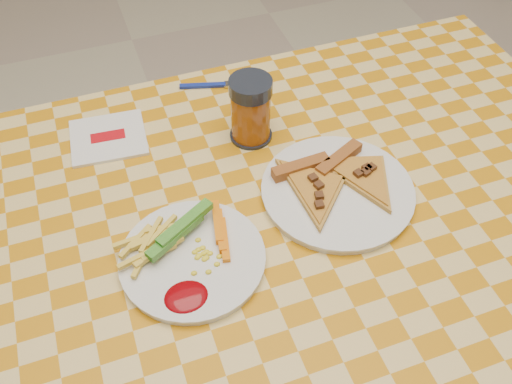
% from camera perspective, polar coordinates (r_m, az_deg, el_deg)
% --- Properties ---
extents(table, '(1.28, 0.88, 0.76)m').
position_cam_1_polar(table, '(0.98, 2.01, -6.10)').
color(table, silver).
rests_on(table, ground).
extents(plate_left, '(0.28, 0.28, 0.01)m').
position_cam_1_polar(plate_left, '(0.88, -6.35, -6.75)').
color(plate_left, silver).
rests_on(plate_left, table).
extents(plate_right, '(0.31, 0.31, 0.01)m').
position_cam_1_polar(plate_right, '(0.97, 8.14, -0.00)').
color(plate_right, silver).
rests_on(plate_right, table).
extents(fries_veggies, '(0.19, 0.18, 0.04)m').
position_cam_1_polar(fries_veggies, '(0.87, -7.26, -5.44)').
color(fries_veggies, '#F8DD4E').
rests_on(fries_veggies, plate_left).
extents(pizza_slices, '(0.25, 0.23, 0.02)m').
position_cam_1_polar(pizza_slices, '(0.96, 7.94, 1.22)').
color(pizza_slices, gold).
rests_on(pizza_slices, plate_right).
extents(drink_glass, '(0.08, 0.08, 0.13)m').
position_cam_1_polar(drink_glass, '(1.02, -0.53, 8.18)').
color(drink_glass, black).
rests_on(drink_glass, table).
extents(napkin, '(0.15, 0.14, 0.01)m').
position_cam_1_polar(napkin, '(1.09, -14.56, 5.30)').
color(napkin, silver).
rests_on(napkin, table).
extents(fork, '(0.13, 0.05, 0.01)m').
position_cam_1_polar(fork, '(1.17, -4.30, 10.62)').
color(fork, navy).
rests_on(fork, table).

